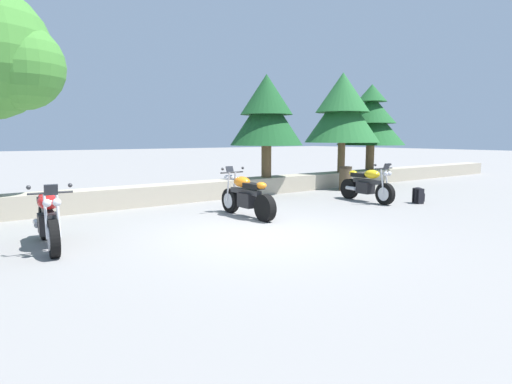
{
  "coord_description": "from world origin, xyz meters",
  "views": [
    {
      "loc": [
        -4.95,
        -6.65,
        1.91
      ],
      "look_at": [
        0.85,
        1.2,
        0.65
      ],
      "focal_mm": 30.03,
      "sensor_mm": 36.0,
      "label": 1
    }
  ],
  "objects_px": {
    "motorcycle_orange_centre": "(246,197)",
    "rider_backpack": "(418,195)",
    "motorcycle_yellow_far_right": "(367,185)",
    "trash_bin": "(345,178)",
    "motorcycle_red_near_left": "(49,220)",
    "pine_tree_mid_right": "(342,109)",
    "pine_tree_far_right": "(371,120)",
    "pine_tree_mid_left": "(267,112)"
  },
  "relations": [
    {
      "from": "pine_tree_mid_left",
      "to": "trash_bin",
      "type": "distance_m",
      "value": 3.76
    },
    {
      "from": "rider_backpack",
      "to": "motorcycle_yellow_far_right",
      "type": "bearing_deg",
      "value": 129.73
    },
    {
      "from": "motorcycle_red_near_left",
      "to": "rider_backpack",
      "type": "distance_m",
      "value": 9.66
    },
    {
      "from": "motorcycle_orange_centre",
      "to": "pine_tree_mid_right",
      "type": "bearing_deg",
      "value": 24.45
    },
    {
      "from": "motorcycle_yellow_far_right",
      "to": "pine_tree_far_right",
      "type": "xyz_separation_m",
      "value": [
        4.36,
        3.42,
        2.13
      ]
    },
    {
      "from": "motorcycle_red_near_left",
      "to": "motorcycle_yellow_far_right",
      "type": "relative_size",
      "value": 1.0
    },
    {
      "from": "motorcycle_orange_centre",
      "to": "rider_backpack",
      "type": "xyz_separation_m",
      "value": [
        5.19,
        -1.27,
        -0.24
      ]
    },
    {
      "from": "pine_tree_far_right",
      "to": "pine_tree_mid_left",
      "type": "bearing_deg",
      "value": -178.28
    },
    {
      "from": "rider_backpack",
      "to": "pine_tree_mid_left",
      "type": "xyz_separation_m",
      "value": [
        -2.18,
        4.36,
        2.5
      ]
    },
    {
      "from": "motorcycle_red_near_left",
      "to": "pine_tree_far_right",
      "type": "relative_size",
      "value": 0.59
    },
    {
      "from": "motorcycle_orange_centre",
      "to": "trash_bin",
      "type": "relative_size",
      "value": 2.4
    },
    {
      "from": "rider_backpack",
      "to": "trash_bin",
      "type": "bearing_deg",
      "value": 79.62
    },
    {
      "from": "motorcycle_yellow_far_right",
      "to": "pine_tree_far_right",
      "type": "bearing_deg",
      "value": 38.1
    },
    {
      "from": "motorcycle_orange_centre",
      "to": "pine_tree_far_right",
      "type": "bearing_deg",
      "value": 20.67
    },
    {
      "from": "pine_tree_mid_left",
      "to": "pine_tree_mid_right",
      "type": "relative_size",
      "value": 0.91
    },
    {
      "from": "motorcycle_orange_centre",
      "to": "trash_bin",
      "type": "bearing_deg",
      "value": 19.51
    },
    {
      "from": "motorcycle_yellow_far_right",
      "to": "pine_tree_mid_left",
      "type": "xyz_separation_m",
      "value": [
        -1.26,
        3.25,
        2.26
      ]
    },
    {
      "from": "motorcycle_orange_centre",
      "to": "pine_tree_far_right",
      "type": "distance_m",
      "value": 9.46
    },
    {
      "from": "motorcycle_orange_centre",
      "to": "pine_tree_far_right",
      "type": "xyz_separation_m",
      "value": [
        8.62,
        3.25,
        2.13
      ]
    },
    {
      "from": "pine_tree_mid_right",
      "to": "pine_tree_far_right",
      "type": "height_order",
      "value": "pine_tree_mid_right"
    },
    {
      "from": "motorcycle_yellow_far_right",
      "to": "trash_bin",
      "type": "xyz_separation_m",
      "value": [
        1.53,
        2.22,
        -0.05
      ]
    },
    {
      "from": "rider_backpack",
      "to": "trash_bin",
      "type": "relative_size",
      "value": 0.55
    },
    {
      "from": "motorcycle_orange_centre",
      "to": "pine_tree_mid_left",
      "type": "xyz_separation_m",
      "value": [
        3.01,
        3.08,
        2.26
      ]
    },
    {
      "from": "motorcycle_red_near_left",
      "to": "pine_tree_mid_right",
      "type": "bearing_deg",
      "value": 17.03
    },
    {
      "from": "rider_backpack",
      "to": "trash_bin",
      "type": "xyz_separation_m",
      "value": [
        0.61,
        3.33,
        0.19
      ]
    },
    {
      "from": "pine_tree_mid_left",
      "to": "motorcycle_orange_centre",
      "type": "bearing_deg",
      "value": -134.28
    },
    {
      "from": "motorcycle_red_near_left",
      "to": "pine_tree_mid_right",
      "type": "relative_size",
      "value": 0.55
    },
    {
      "from": "motorcycle_orange_centre",
      "to": "pine_tree_mid_right",
      "type": "xyz_separation_m",
      "value": [
        6.6,
        3.0,
        2.47
      ]
    },
    {
      "from": "motorcycle_yellow_far_right",
      "to": "pine_tree_mid_right",
      "type": "xyz_separation_m",
      "value": [
        2.33,
        3.16,
        2.47
      ]
    },
    {
      "from": "motorcycle_yellow_far_right",
      "to": "motorcycle_orange_centre",
      "type": "bearing_deg",
      "value": 177.8
    },
    {
      "from": "rider_backpack",
      "to": "pine_tree_mid_left",
      "type": "height_order",
      "value": "pine_tree_mid_left"
    },
    {
      "from": "motorcycle_orange_centre",
      "to": "motorcycle_yellow_far_right",
      "type": "distance_m",
      "value": 4.27
    },
    {
      "from": "motorcycle_red_near_left",
      "to": "pine_tree_mid_left",
      "type": "bearing_deg",
      "value": 24.96
    },
    {
      "from": "trash_bin",
      "to": "motorcycle_orange_centre",
      "type": "bearing_deg",
      "value": -160.49
    },
    {
      "from": "pine_tree_mid_left",
      "to": "pine_tree_mid_right",
      "type": "bearing_deg",
      "value": -1.34
    },
    {
      "from": "motorcycle_red_near_left",
      "to": "pine_tree_mid_right",
      "type": "height_order",
      "value": "pine_tree_mid_right"
    },
    {
      "from": "motorcycle_yellow_far_right",
      "to": "trash_bin",
      "type": "relative_size",
      "value": 2.4
    },
    {
      "from": "motorcycle_yellow_far_right",
      "to": "pine_tree_mid_right",
      "type": "relative_size",
      "value": 0.55
    },
    {
      "from": "pine_tree_mid_right",
      "to": "pine_tree_far_right",
      "type": "distance_m",
      "value": 2.07
    },
    {
      "from": "rider_backpack",
      "to": "pine_tree_far_right",
      "type": "relative_size",
      "value": 0.13
    },
    {
      "from": "trash_bin",
      "to": "rider_backpack",
      "type": "bearing_deg",
      "value": -100.38
    },
    {
      "from": "motorcycle_yellow_far_right",
      "to": "rider_backpack",
      "type": "bearing_deg",
      "value": -50.27
    }
  ]
}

